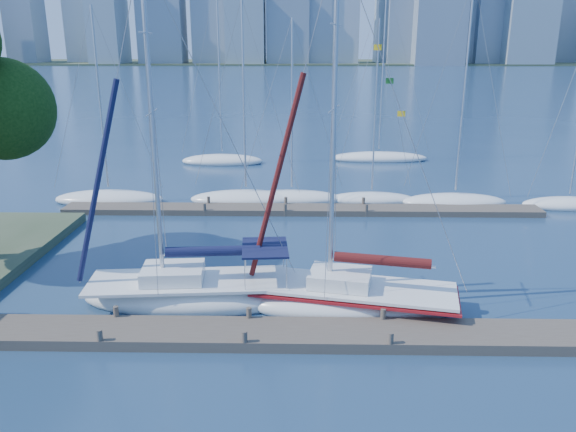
{
  "coord_description": "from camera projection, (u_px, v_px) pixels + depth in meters",
  "views": [
    {
      "loc": [
        1.83,
        -18.02,
        10.18
      ],
      "look_at": [
        1.4,
        4.0,
        3.43
      ],
      "focal_mm": 35.0,
      "sensor_mm": 36.0,
      "label": 1
    }
  ],
  "objects": [
    {
      "name": "near_dock",
      "position": [
        247.0,
        334.0,
        20.18
      ],
      "size": [
        26.0,
        2.0,
        0.4
      ],
      "primitive_type": "cube",
      "color": "#4F443A",
      "rests_on": "ground"
    },
    {
      "name": "far_dock",
      "position": [
        301.0,
        210.0,
        35.45
      ],
      "size": [
        30.0,
        1.8,
        0.36
      ],
      "primitive_type": "cube",
      "color": "#4F443A",
      "rests_on": "ground"
    },
    {
      "name": "bg_boat_3",
      "position": [
        371.0,
        198.0,
        37.8
      ],
      "size": [
        6.19,
        3.81,
        12.05
      ],
      "rotation": [
        0.0,
        0.0,
        0.34
      ],
      "color": "white",
      "rests_on": "ground"
    },
    {
      "name": "sailboat_navy",
      "position": [
        188.0,
        279.0,
        22.8
      ],
      "size": [
        8.89,
        3.55,
        13.89
      ],
      "rotation": [
        0.0,
        0.0,
        0.08
      ],
      "color": "white",
      "rests_on": "ground"
    },
    {
      "name": "bg_boat_5",
      "position": [
        569.0,
        204.0,
        36.49
      ],
      "size": [
        6.3,
        3.16,
        12.45
      ],
      "rotation": [
        0.0,
        0.0,
        0.19
      ],
      "color": "white",
      "rests_on": "ground"
    },
    {
      "name": "ground",
      "position": [
        247.0,
        339.0,
        20.24
      ],
      "size": [
        700.0,
        700.0,
        0.0
      ],
      "primitive_type": "plane",
      "color": "#172B4B",
      "rests_on": "ground"
    },
    {
      "name": "far_shore",
      "position": [
        296.0,
        63.0,
        326.14
      ],
      "size": [
        800.0,
        100.0,
        1.5
      ],
      "primitive_type": "cube",
      "color": "#38472D",
      "rests_on": "ground"
    },
    {
      "name": "bg_boat_7",
      "position": [
        379.0,
        157.0,
        51.34
      ],
      "size": [
        9.06,
        3.16,
        15.79
      ],
      "rotation": [
        0.0,
        0.0,
        -0.09
      ],
      "color": "white",
      "rests_on": "ground"
    },
    {
      "name": "bg_boat_1",
      "position": [
        246.0,
        198.0,
        37.63
      ],
      "size": [
        7.9,
        4.62,
        13.31
      ],
      "rotation": [
        0.0,
        0.0,
        -0.31
      ],
      "color": "white",
      "rests_on": "ground"
    },
    {
      "name": "sailboat_maroon",
      "position": [
        354.0,
        284.0,
        22.22
      ],
      "size": [
        8.91,
        4.47,
        14.22
      ],
      "rotation": [
        0.0,
        0.0,
        -0.21
      ],
      "color": "white",
      "rests_on": "ground"
    },
    {
      "name": "bg_boat_4",
      "position": [
        455.0,
        201.0,
        37.0
      ],
      "size": [
        7.19,
        4.78,
        14.37
      ],
      "rotation": [
        0.0,
        0.0,
        -0.4
      ],
      "color": "white",
      "rests_on": "ground"
    },
    {
      "name": "bg_boat_6",
      "position": [
        222.0,
        160.0,
        49.97
      ],
      "size": [
        7.34,
        2.85,
        15.66
      ],
      "rotation": [
        0.0,
        0.0,
        -0.05
      ],
      "color": "white",
      "rests_on": "ground"
    },
    {
      "name": "bg_boat_2",
      "position": [
        292.0,
        198.0,
        37.85
      ],
      "size": [
        7.19,
        3.36,
        12.15
      ],
      "rotation": [
        0.0,
        0.0,
        0.16
      ],
      "color": "white",
      "rests_on": "ground"
    },
    {
      "name": "bg_boat_0",
      "position": [
        110.0,
        198.0,
        37.62
      ],
      "size": [
        7.35,
        2.52,
        12.88
      ],
      "rotation": [
        0.0,
        0.0,
        -0.01
      ],
      "color": "white",
      "rests_on": "ground"
    }
  ]
}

